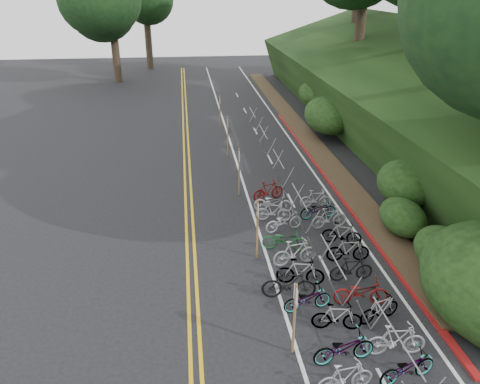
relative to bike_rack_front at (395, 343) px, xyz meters
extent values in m
plane|color=black|center=(-3.51, 1.21, -0.89)|extent=(120.00, 120.00, 0.00)
cube|color=gold|center=(-5.66, 11.21, -0.89)|extent=(0.12, 80.00, 0.01)
cube|color=gold|center=(-5.36, 11.21, -0.89)|extent=(0.12, 80.00, 0.01)
cube|color=silver|center=(-2.51, 11.21, -0.89)|extent=(0.12, 80.00, 0.01)
cube|color=silver|center=(1.69, 11.21, -0.89)|extent=(0.12, 80.00, 0.01)
cube|color=silver|center=(-0.41, 5.21, -0.89)|extent=(0.10, 1.60, 0.01)
cube|color=silver|center=(-0.41, 11.21, -0.89)|extent=(0.10, 1.60, 0.01)
cube|color=silver|center=(-0.41, 17.21, -0.89)|extent=(0.10, 1.60, 0.01)
cube|color=silver|center=(-0.41, 23.21, -0.89)|extent=(0.10, 1.60, 0.01)
cube|color=silver|center=(-0.41, 29.21, -0.89)|extent=(0.10, 1.60, 0.01)
cube|color=silver|center=(-0.41, 35.21, -0.89)|extent=(0.10, 1.60, 0.01)
cube|color=maroon|center=(2.19, 13.21, -0.84)|extent=(0.25, 28.00, 0.10)
cube|color=black|center=(9.99, 23.21, 1.91)|extent=(12.32, 44.00, 9.11)
cube|color=#382819|center=(2.89, 23.21, -0.81)|extent=(1.40, 44.00, 0.16)
ellipsoid|color=#284C19|center=(3.69, 4.21, 0.15)|extent=(2.00, 2.80, 1.60)
ellipsoid|color=#284C19|center=(4.49, 9.21, 0.66)|extent=(2.60, 3.64, 2.08)
ellipsoid|color=#284C19|center=(5.69, 15.21, 1.10)|extent=(2.20, 3.08, 1.76)
ellipsoid|color=#284C19|center=(4.29, 21.21, 0.67)|extent=(3.00, 4.20, 2.40)
ellipsoid|color=#284C19|center=(4.99, 27.21, 0.83)|extent=(2.40, 3.36, 1.92)
ellipsoid|color=#284C19|center=(6.29, 31.21, 1.52)|extent=(2.80, 3.92, 2.24)
ellipsoid|color=#284C19|center=(3.49, 7.21, 0.01)|extent=(1.80, 2.52, 1.44)
ellipsoid|color=#284C19|center=(6.49, 19.21, 1.71)|extent=(3.20, 4.48, 2.56)
cylinder|color=#2D2319|center=(7.49, 13.21, 5.11)|extent=(0.87, 0.87, 7.01)
cylinder|color=#2D2319|center=(9.99, 21.21, 6.28)|extent=(0.92, 0.92, 7.94)
cylinder|color=#2D2319|center=(8.99, 29.21, 5.18)|extent=(0.85, 0.85, 6.54)
cylinder|color=#2D2319|center=(11.49, 37.21, 6.35)|extent=(0.90, 0.90, 7.47)
cylinder|color=#2D2319|center=(-12.51, 43.21, 2.14)|extent=(0.82, 0.82, 6.07)
cylinder|color=#2D2319|center=(-9.51, 51.21, 1.91)|extent=(0.80, 0.80, 5.61)
ellipsoid|color=black|center=(-9.51, 51.21, 6.89)|extent=(7.27, 7.27, 6.90)
cylinder|color=gray|center=(0.00, 0.00, 0.29)|extent=(0.05, 3.35, 0.05)
cylinder|color=gray|center=(-0.28, 1.58, -0.30)|extent=(0.60, 0.04, 1.17)
cylinder|color=gray|center=(0.28, 1.58, -0.30)|extent=(0.60, 0.04, 1.17)
cylinder|color=gray|center=(-0.51, 4.21, 0.26)|extent=(0.05, 3.00, 0.05)
cylinder|color=gray|center=(-0.79, 2.81, -0.32)|extent=(0.58, 0.04, 1.13)
cylinder|color=gray|center=(-0.23, 2.81, -0.32)|extent=(0.58, 0.04, 1.13)
cylinder|color=gray|center=(-0.79, 5.61, -0.32)|extent=(0.58, 0.04, 1.13)
cylinder|color=gray|center=(-0.23, 5.61, -0.32)|extent=(0.58, 0.04, 1.13)
cylinder|color=gray|center=(-0.51, 9.21, 0.26)|extent=(0.05, 3.00, 0.05)
cylinder|color=gray|center=(-0.79, 7.81, -0.32)|extent=(0.58, 0.04, 1.13)
cylinder|color=gray|center=(-0.23, 7.81, -0.32)|extent=(0.58, 0.04, 1.13)
cylinder|color=gray|center=(-0.79, 10.61, -0.32)|extent=(0.58, 0.04, 1.13)
cylinder|color=gray|center=(-0.23, 10.61, -0.32)|extent=(0.58, 0.04, 1.13)
cylinder|color=gray|center=(-0.51, 14.21, 0.26)|extent=(0.05, 3.00, 0.05)
cylinder|color=gray|center=(-0.79, 12.81, -0.32)|extent=(0.58, 0.04, 1.13)
cylinder|color=gray|center=(-0.23, 12.81, -0.32)|extent=(0.58, 0.04, 1.13)
cylinder|color=gray|center=(-0.79, 15.61, -0.32)|extent=(0.58, 0.04, 1.13)
cylinder|color=gray|center=(-0.23, 15.61, -0.32)|extent=(0.58, 0.04, 1.13)
cylinder|color=gray|center=(-0.51, 19.21, 0.26)|extent=(0.05, 3.00, 0.05)
cylinder|color=gray|center=(-0.79, 17.81, -0.32)|extent=(0.58, 0.04, 1.13)
cylinder|color=gray|center=(-0.23, 17.81, -0.32)|extent=(0.58, 0.04, 1.13)
cylinder|color=gray|center=(-0.79, 20.61, -0.32)|extent=(0.58, 0.04, 1.13)
cylinder|color=gray|center=(-0.23, 20.61, -0.32)|extent=(0.58, 0.04, 1.13)
cylinder|color=gray|center=(-0.51, 24.21, 0.26)|extent=(0.05, 3.00, 0.05)
cylinder|color=gray|center=(-0.79, 22.81, -0.32)|extent=(0.58, 0.04, 1.13)
cylinder|color=gray|center=(-0.23, 22.81, -0.32)|extent=(0.58, 0.04, 1.13)
cylinder|color=gray|center=(-0.79, 25.61, -0.32)|extent=(0.58, 0.04, 1.13)
cylinder|color=gray|center=(-0.23, 25.61, -0.32)|extent=(0.58, 0.04, 1.13)
cylinder|color=brown|center=(-2.66, 0.93, 0.32)|extent=(0.08, 0.08, 2.42)
cube|color=silver|center=(-2.66, 0.93, 1.18)|extent=(0.02, 0.40, 0.50)
cylinder|color=brown|center=(-2.91, 6.21, 0.36)|extent=(0.08, 0.08, 2.50)
cube|color=silver|center=(-2.91, 6.21, 1.26)|extent=(0.02, 0.40, 0.50)
cylinder|color=brown|center=(-2.91, 12.21, 0.36)|extent=(0.08, 0.08, 2.50)
cube|color=silver|center=(-2.91, 12.21, 1.26)|extent=(0.02, 0.40, 0.50)
cylinder|color=brown|center=(-2.91, 18.21, 0.36)|extent=(0.08, 0.08, 2.50)
cube|color=silver|center=(-2.91, 18.21, 1.26)|extent=(0.02, 0.40, 0.50)
cylinder|color=brown|center=(-2.91, 24.21, 0.36)|extent=(0.08, 0.08, 2.50)
cube|color=silver|center=(-2.91, 24.21, 1.26)|extent=(0.02, 0.40, 0.50)
imported|color=black|center=(-2.22, 3.51, -0.32)|extent=(0.75, 1.94, 1.13)
imported|color=#9E9EA3|center=(-1.61, -0.67, -0.40)|extent=(0.67, 1.67, 0.98)
imported|color=slate|center=(0.18, -0.49, -0.43)|extent=(1.01, 1.85, 0.92)
imported|color=slate|center=(-1.30, 0.40, -0.40)|extent=(0.87, 1.92, 0.97)
imported|color=#9E9EA3|center=(0.28, 0.48, -0.36)|extent=(0.61, 1.81, 1.07)
imported|color=slate|center=(-1.07, 1.75, -0.41)|extent=(0.72, 1.66, 0.96)
imported|color=slate|center=(0.41, 1.99, -0.43)|extent=(0.90, 1.61, 0.93)
imported|color=slate|center=(-1.75, 2.79, -0.45)|extent=(0.83, 1.74, 0.88)
imported|color=maroon|center=(0.12, 2.88, -0.40)|extent=(0.86, 1.93, 0.98)
imported|color=slate|center=(-1.64, 4.24, -0.37)|extent=(0.88, 1.81, 1.05)
imported|color=black|center=(0.26, 4.27, -0.41)|extent=(0.47, 1.62, 0.97)
imported|color=#9E9EA3|center=(-1.55, 5.53, -0.35)|extent=(0.81, 1.86, 1.08)
imported|color=slate|center=(0.56, 5.52, -0.38)|extent=(0.60, 1.74, 1.03)
imported|color=#144C1E|center=(-1.72, 6.62, -0.42)|extent=(1.07, 1.92, 0.95)
imported|color=slate|center=(0.73, 6.82, -0.40)|extent=(1.00, 1.69, 0.98)
imported|color=#9E9EA3|center=(-1.42, 8.24, -0.43)|extent=(1.08, 1.85, 0.92)
imported|color=#9E9EA3|center=(0.63, 8.26, -0.40)|extent=(0.65, 1.68, 0.98)
imported|color=#9E9EA3|center=(-1.70, 9.19, -0.41)|extent=(0.78, 1.68, 0.97)
imported|color=slate|center=(0.38, 9.21, -0.45)|extent=(0.78, 1.75, 0.89)
imported|color=#9E9EA3|center=(-1.54, 10.14, -0.41)|extent=(1.00, 1.91, 0.96)
imported|color=#9E9EA3|center=(0.58, 10.31, -0.43)|extent=(0.52, 1.56, 0.93)
imported|color=maroon|center=(-1.55, 11.45, -0.39)|extent=(0.98, 1.73, 1.00)
camera|label=1|loc=(-5.46, -9.47, 9.13)|focal=35.00mm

